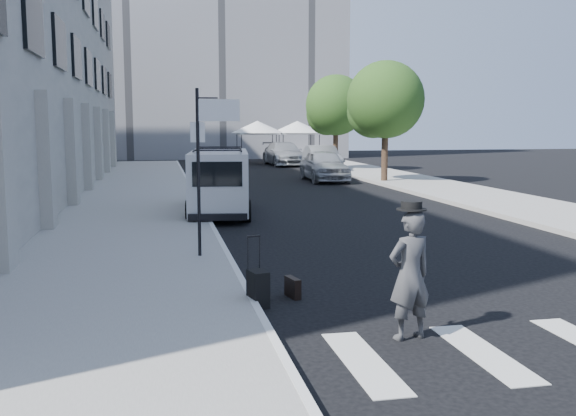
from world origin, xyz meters
name	(u,v)px	position (x,y,z in m)	size (l,w,h in m)	color
ground	(364,295)	(0.00, 0.00, 0.00)	(120.00, 120.00, 0.00)	black
sidewalk_left	(138,196)	(-4.25, 16.00, 0.07)	(4.50, 48.00, 0.15)	gray
sidewalk_right	(411,181)	(9.00, 20.00, 0.07)	(4.00, 56.00, 0.15)	gray
building_far	(215,19)	(2.00, 50.00, 12.50)	(22.00, 12.00, 25.00)	slate
sign_pole	(209,137)	(-2.36, 3.20, 2.65)	(1.03, 0.07, 3.50)	black
tree_near	(383,103)	(7.50, 20.15, 3.97)	(3.80, 3.83, 6.03)	black
tree_far	(334,108)	(7.50, 29.15, 3.97)	(3.80, 3.83, 6.03)	black
tent_left	(257,127)	(4.00, 38.00, 2.71)	(4.00, 4.00, 3.20)	black
tent_right	(297,127)	(7.20, 38.50, 2.71)	(4.00, 4.00, 3.20)	black
businessman	(410,275)	(-0.13, -2.28, 0.89)	(0.65, 0.42, 1.77)	#3A3A3D
briefcase	(293,287)	(-1.24, 0.10, 0.17)	(0.12, 0.44, 0.34)	black
suitcase	(258,288)	(-1.90, -0.34, 0.30)	(0.34, 0.45, 1.13)	black
cargo_van	(220,181)	(-1.48, 10.53, 1.08)	(2.39, 5.58, 2.06)	silver
parked_car_a	(324,165)	(5.00, 21.87, 0.82)	(1.94, 4.82, 1.64)	#9C9FA3
parked_car_b	(322,158)	(6.68, 28.84, 0.80)	(1.70, 4.88, 1.61)	slate
parked_car_c	(284,154)	(5.50, 35.18, 0.83)	(2.32, 5.72, 1.66)	#9C9FA4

